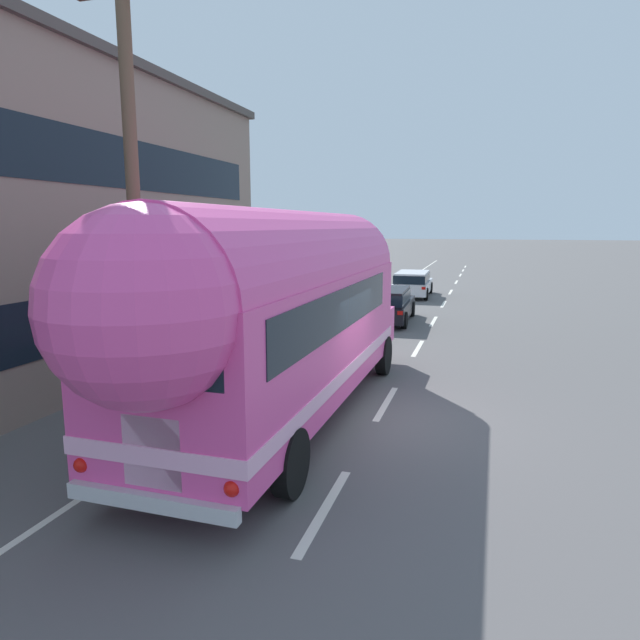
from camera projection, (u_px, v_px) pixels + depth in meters
The scene contains 6 objects.
ground_plane at pixel (377, 419), 11.06m from camera, with size 300.00×300.00×0.00m, color #565454.
lane_markings at pixel (379, 315), 23.80m from camera, with size 3.54×80.00×0.01m.
utility_pole at pixel (133, 191), 9.73m from camera, with size 1.80×0.24×8.50m.
painted_bus at pixel (278, 309), 10.20m from camera, with size 2.70×11.42×4.12m.
car_lead at pixel (387, 303), 21.94m from camera, with size 2.03×4.40×1.37m.
car_second at pixel (413, 282), 29.86m from camera, with size 1.99×4.51×1.37m.
Camera 1 is at (1.96, -10.44, 3.83)m, focal length 30.91 mm.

